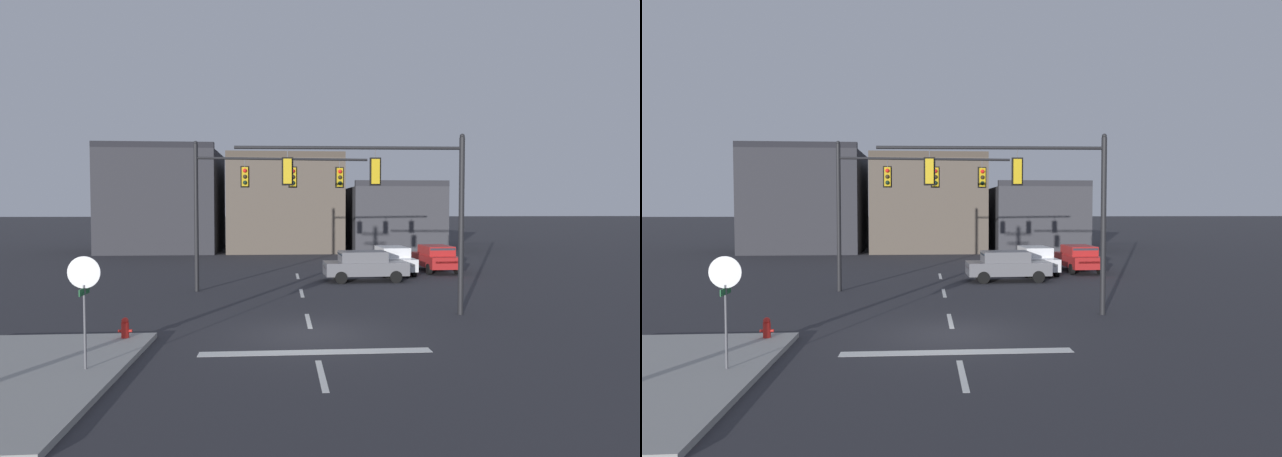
% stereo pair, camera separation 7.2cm
% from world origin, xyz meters
% --- Properties ---
extents(ground_plane, '(400.00, 400.00, 0.00)m').
position_xyz_m(ground_plane, '(0.00, 0.00, 0.00)').
color(ground_plane, '#2B2B30').
extents(sidewalk_near_corner, '(5.00, 8.00, 0.15)m').
position_xyz_m(sidewalk_near_corner, '(-7.23, -4.00, 0.07)').
color(sidewalk_near_corner, gray).
rests_on(sidewalk_near_corner, ground).
extents(stop_bar_paint, '(6.40, 0.50, 0.01)m').
position_xyz_m(stop_bar_paint, '(0.00, -2.00, 0.00)').
color(stop_bar_paint, silver).
rests_on(stop_bar_paint, ground).
extents(lane_centreline, '(0.16, 26.40, 0.01)m').
position_xyz_m(lane_centreline, '(0.00, 2.00, 0.00)').
color(lane_centreline, silver).
rests_on(lane_centreline, ground).
extents(signal_mast_near_side, '(8.40, 0.56, 6.67)m').
position_xyz_m(signal_mast_near_side, '(3.19, 2.81, 4.57)').
color(signal_mast_near_side, black).
rests_on(signal_mast_near_side, ground).
extents(signal_mast_far_side, '(8.27, 0.62, 7.07)m').
position_xyz_m(signal_mast_far_side, '(-2.26, 9.03, 4.80)').
color(signal_mast_far_side, black).
rests_on(signal_mast_far_side, ground).
extents(stop_sign, '(0.76, 0.64, 2.83)m').
position_xyz_m(stop_sign, '(-5.58, -3.57, 2.14)').
color(stop_sign, '#56565B').
rests_on(stop_sign, ground).
extents(car_lot_nearside, '(2.07, 4.52, 1.61)m').
position_xyz_m(car_lot_nearside, '(5.67, 14.62, 0.86)').
color(car_lot_nearside, silver).
rests_on(car_lot_nearside, ground).
extents(car_lot_middle, '(2.03, 4.50, 1.61)m').
position_xyz_m(car_lot_middle, '(8.55, 15.58, 0.86)').
color(car_lot_middle, '#A81E1E').
rests_on(car_lot_middle, ground).
extents(car_lot_farside, '(4.52, 2.06, 1.61)m').
position_xyz_m(car_lot_farside, '(3.52, 11.70, 0.86)').
color(car_lot_farside, slate).
rests_on(car_lot_farside, ground).
extents(fire_hydrant, '(0.40, 0.30, 0.75)m').
position_xyz_m(fire_hydrant, '(-5.52, -0.58, 0.33)').
color(fire_hydrant, red).
rests_on(fire_hydrant, ground).
extents(building_row, '(29.64, 13.50, 9.30)m').
position_xyz_m(building_row, '(-1.50, 33.71, 3.89)').
color(building_row, '#2D2D33').
rests_on(building_row, ground).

